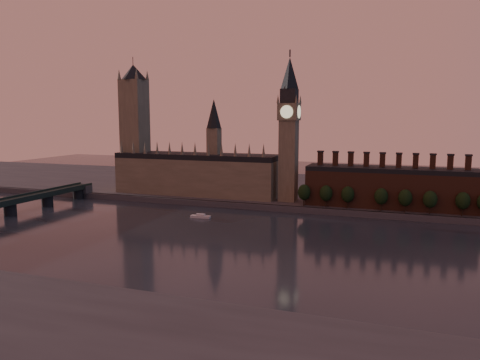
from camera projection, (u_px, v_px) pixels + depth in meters
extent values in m
plane|color=black|center=(217.00, 243.00, 241.13)|extent=(900.00, 900.00, 0.00)
cube|color=#4A4A4F|center=(267.00, 207.00, 324.81)|extent=(900.00, 4.00, 4.00)
cube|color=#4A4A4F|center=(296.00, 189.00, 408.76)|extent=(900.00, 180.00, 4.00)
cube|color=#80745B|center=(197.00, 176.00, 367.71)|extent=(130.00, 30.00, 28.00)
cube|color=black|center=(197.00, 156.00, 365.55)|extent=(130.00, 30.00, 4.00)
cube|color=#80745B|center=(214.00, 144.00, 359.19)|extent=(9.00, 9.00, 24.00)
cone|color=black|center=(214.00, 114.00, 356.09)|extent=(12.00, 12.00, 22.00)
cone|color=#80745B|center=(121.00, 147.00, 371.27)|extent=(2.60, 2.60, 10.00)
cone|color=#80745B|center=(133.00, 147.00, 367.69)|extent=(2.60, 2.60, 10.00)
cone|color=#80745B|center=(145.00, 147.00, 364.10)|extent=(2.60, 2.60, 10.00)
cone|color=#80745B|center=(157.00, 148.00, 360.52)|extent=(2.60, 2.60, 10.00)
cone|color=#80745B|center=(169.00, 148.00, 356.93)|extent=(2.60, 2.60, 10.00)
cone|color=#80745B|center=(182.00, 148.00, 353.34)|extent=(2.60, 2.60, 10.00)
cone|color=#80745B|center=(195.00, 148.00, 349.76)|extent=(2.60, 2.60, 10.00)
cone|color=#80745B|center=(208.00, 149.00, 346.17)|extent=(2.60, 2.60, 10.00)
cone|color=#80745B|center=(222.00, 149.00, 342.58)|extent=(2.60, 2.60, 10.00)
cone|color=#80745B|center=(235.00, 149.00, 339.00)|extent=(2.60, 2.60, 10.00)
cone|color=#80745B|center=(249.00, 150.00, 335.41)|extent=(2.60, 2.60, 10.00)
cone|color=#80745B|center=(264.00, 150.00, 331.82)|extent=(2.60, 2.60, 10.00)
cube|color=#80745B|center=(135.00, 136.00, 381.92)|extent=(18.00, 18.00, 90.00)
cone|color=black|center=(133.00, 72.00, 375.04)|extent=(24.00, 24.00, 12.00)
cylinder|color=#232326|center=(133.00, 65.00, 374.23)|extent=(0.50, 0.50, 12.00)
cone|color=#80745B|center=(119.00, 74.00, 370.53)|extent=(3.00, 3.00, 8.00)
cone|color=#80745B|center=(136.00, 74.00, 365.18)|extent=(3.00, 3.00, 8.00)
cone|color=#80745B|center=(130.00, 76.00, 385.45)|extent=(3.00, 3.00, 8.00)
cone|color=#80745B|center=(147.00, 75.00, 380.10)|extent=(3.00, 3.00, 8.00)
cube|color=#80745B|center=(288.00, 161.00, 335.95)|extent=(12.00, 12.00, 58.00)
cube|color=#80745B|center=(289.00, 112.00, 331.23)|extent=(14.00, 14.00, 12.00)
cube|color=#232326|center=(289.00, 96.00, 329.75)|extent=(11.00, 11.00, 10.00)
cone|color=black|center=(290.00, 73.00, 327.59)|extent=(13.00, 13.00, 22.00)
cylinder|color=#232326|center=(290.00, 53.00, 325.77)|extent=(1.00, 1.00, 5.00)
cylinder|color=beige|center=(287.00, 112.00, 324.51)|extent=(9.00, 0.50, 9.00)
cylinder|color=beige|center=(291.00, 112.00, 337.95)|extent=(9.00, 0.50, 9.00)
cylinder|color=beige|center=(279.00, 112.00, 333.64)|extent=(0.50, 9.00, 9.00)
cylinder|color=beige|center=(299.00, 112.00, 328.82)|extent=(0.50, 9.00, 9.00)
cone|color=#80745B|center=(278.00, 99.00, 326.13)|extent=(2.00, 2.00, 6.00)
cone|color=#80745B|center=(296.00, 99.00, 321.78)|extent=(2.00, 2.00, 6.00)
cone|color=#80745B|center=(283.00, 99.00, 338.25)|extent=(2.00, 2.00, 6.00)
cone|color=#80745B|center=(300.00, 99.00, 333.91)|extent=(2.00, 2.00, 6.00)
cube|color=brown|center=(389.00, 189.00, 314.84)|extent=(110.00, 25.00, 24.00)
cube|color=black|center=(390.00, 170.00, 313.02)|extent=(110.00, 25.00, 3.00)
cube|color=brown|center=(320.00, 159.00, 327.92)|extent=(3.50, 3.50, 9.00)
cube|color=#232326|center=(321.00, 151.00, 327.25)|extent=(4.20, 4.20, 1.00)
cube|color=brown|center=(335.00, 159.00, 324.43)|extent=(3.50, 3.50, 9.00)
cube|color=#232326|center=(336.00, 152.00, 323.76)|extent=(4.20, 4.20, 1.00)
cube|color=brown|center=(351.00, 159.00, 320.94)|extent=(3.50, 3.50, 9.00)
cube|color=#232326|center=(351.00, 152.00, 320.26)|extent=(4.20, 4.20, 1.00)
cube|color=brown|center=(366.00, 160.00, 317.45)|extent=(3.50, 3.50, 9.00)
cube|color=#232326|center=(367.00, 153.00, 316.77)|extent=(4.20, 4.20, 1.00)
cube|color=brown|center=(382.00, 160.00, 313.95)|extent=(3.50, 3.50, 9.00)
cube|color=#232326|center=(383.00, 153.00, 313.28)|extent=(4.20, 4.20, 1.00)
cube|color=brown|center=(399.00, 161.00, 310.46)|extent=(3.50, 3.50, 9.00)
cube|color=#232326|center=(399.00, 153.00, 309.79)|extent=(4.20, 4.20, 1.00)
cube|color=brown|center=(416.00, 161.00, 306.97)|extent=(3.50, 3.50, 9.00)
cube|color=#232326|center=(416.00, 154.00, 306.30)|extent=(4.20, 4.20, 1.00)
cube|color=brown|center=(433.00, 162.00, 303.48)|extent=(3.50, 3.50, 9.00)
cube|color=#232326|center=(433.00, 154.00, 302.81)|extent=(4.20, 4.20, 1.00)
cube|color=brown|center=(450.00, 162.00, 299.99)|extent=(3.50, 3.50, 9.00)
cube|color=#232326|center=(451.00, 155.00, 299.31)|extent=(4.20, 4.20, 1.00)
cube|color=brown|center=(468.00, 163.00, 296.50)|extent=(3.50, 3.50, 9.00)
cube|color=#232326|center=(469.00, 155.00, 295.82)|extent=(4.20, 4.20, 1.00)
cylinder|color=black|center=(304.00, 202.00, 319.63)|extent=(0.80, 0.80, 6.00)
ellipsoid|color=black|center=(304.00, 192.00, 318.75)|extent=(8.60, 8.60, 10.75)
cylinder|color=black|center=(326.00, 203.00, 315.65)|extent=(0.80, 0.80, 6.00)
ellipsoid|color=black|center=(326.00, 193.00, 314.78)|extent=(8.60, 8.60, 10.75)
cylinder|color=black|center=(347.00, 204.00, 311.08)|extent=(0.80, 0.80, 6.00)
ellipsoid|color=black|center=(348.00, 194.00, 310.21)|extent=(8.60, 8.60, 10.75)
cylinder|color=black|center=(381.00, 206.00, 303.27)|extent=(0.80, 0.80, 6.00)
ellipsoid|color=black|center=(381.00, 196.00, 302.40)|extent=(8.60, 8.60, 10.75)
cylinder|color=black|center=(405.00, 208.00, 297.76)|extent=(0.80, 0.80, 6.00)
ellipsoid|color=black|center=(405.00, 198.00, 296.89)|extent=(8.60, 8.60, 10.75)
cylinder|color=black|center=(430.00, 210.00, 292.34)|extent=(0.80, 0.80, 6.00)
ellipsoid|color=black|center=(430.00, 199.00, 291.46)|extent=(8.60, 8.60, 10.75)
cylinder|color=black|center=(462.00, 211.00, 287.55)|extent=(0.80, 0.80, 6.00)
ellipsoid|color=black|center=(463.00, 201.00, 286.67)|extent=(8.60, 8.60, 10.75)
cube|color=#4A4A4F|center=(82.00, 189.00, 375.96)|extent=(14.00, 8.00, 6.00)
cylinder|color=#232326|center=(10.00, 209.00, 308.29)|extent=(8.00, 8.00, 7.75)
cylinder|color=#232326|center=(47.00, 201.00, 340.00)|extent=(8.00, 8.00, 7.75)
cylinder|color=#232326|center=(78.00, 194.00, 371.72)|extent=(8.00, 8.00, 7.75)
cube|color=silver|center=(201.00, 217.00, 300.90)|extent=(13.34, 4.89, 1.49)
cube|color=silver|center=(201.00, 215.00, 300.73)|extent=(5.83, 3.29, 1.12)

